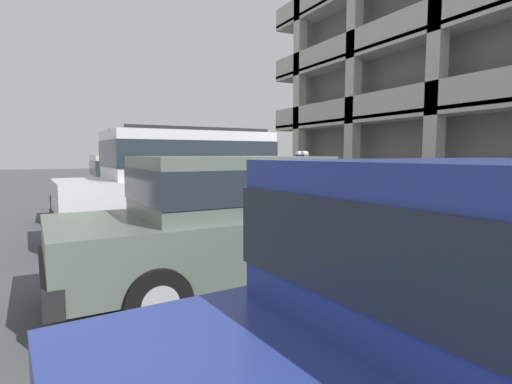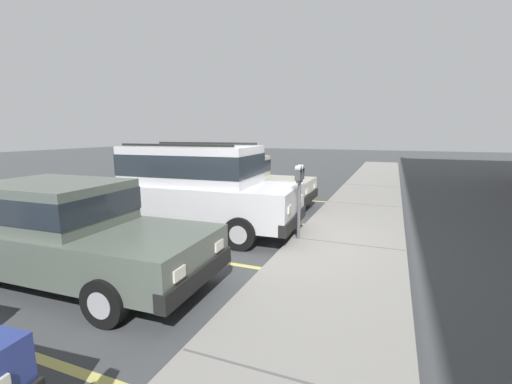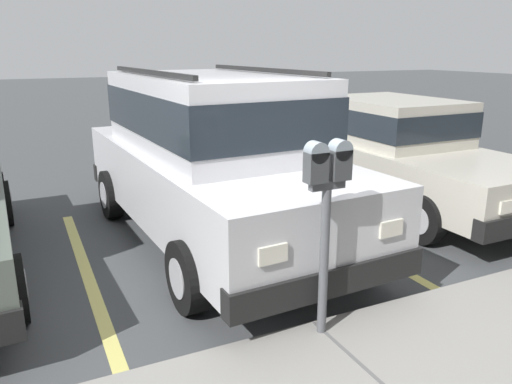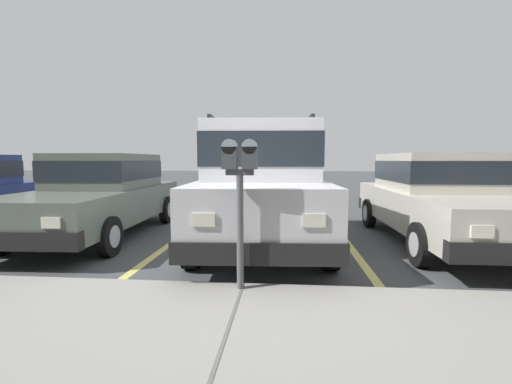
% 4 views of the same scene
% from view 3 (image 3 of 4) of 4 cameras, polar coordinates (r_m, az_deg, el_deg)
% --- Properties ---
extents(ground_plane, '(80.00, 80.00, 0.10)m').
position_cam_3_polar(ground_plane, '(4.44, 5.01, -15.22)').
color(ground_plane, '#444749').
extents(parking_stall_lines, '(12.20, 4.80, 0.01)m').
position_cam_3_polar(parking_stall_lines, '(5.18, -18.20, -10.50)').
color(parking_stall_lines, '#DBD16B').
rests_on(parking_stall_lines, ground_plane).
extents(silver_suv, '(2.19, 4.87, 2.03)m').
position_cam_3_polar(silver_suv, '(5.86, -5.03, 4.57)').
color(silver_suv, silver).
rests_on(silver_suv, ground_plane).
extents(red_sedan, '(1.87, 4.49, 1.54)m').
position_cam_3_polar(red_sedan, '(7.71, 15.83, 4.77)').
color(red_sedan, beige).
rests_on(red_sedan, ground_plane).
extents(parking_meter_near, '(0.35, 0.12, 1.51)m').
position_cam_3_polar(parking_meter_near, '(3.63, 8.08, -0.16)').
color(parking_meter_near, '#595B60').
rests_on(parking_meter_near, sidewalk).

